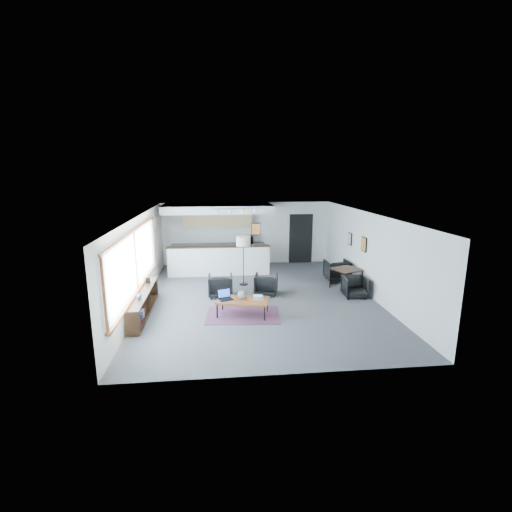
{
  "coord_description": "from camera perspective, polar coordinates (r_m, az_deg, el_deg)",
  "views": [
    {
      "loc": [
        -1.24,
        -10.9,
        3.85
      ],
      "look_at": [
        -0.04,
        0.4,
        1.25
      ],
      "focal_mm": 26.0,
      "sensor_mm": 36.0,
      "label": 1
    }
  ],
  "objects": [
    {
      "name": "dining_table",
      "position": [
        12.66,
        13.75,
        -2.19
      ],
      "size": [
        1.08,
        1.08,
        0.7
      ],
      "rotation": [
        0.0,
        0.0,
        0.39
      ],
      "color": "black",
      "rests_on": "floor"
    },
    {
      "name": "armchair_left",
      "position": [
        11.71,
        -5.49,
        -4.39
      ],
      "size": [
        0.75,
        0.7,
        0.76
      ],
      "primitive_type": "imported",
      "rotation": [
        0.0,
        0.0,
        3.13
      ],
      "color": "black",
      "rests_on": "floor"
    },
    {
      "name": "window",
      "position": [
        10.52,
        -18.07,
        -0.91
      ],
      "size": [
        0.1,
        5.95,
        1.66
      ],
      "color": "#8CBFFF",
      "rests_on": "room"
    },
    {
      "name": "track_light",
      "position": [
        13.19,
        -3.21,
        7.11
      ],
      "size": [
        1.6,
        0.07,
        0.15
      ],
      "color": "silver",
      "rests_on": "room"
    },
    {
      "name": "dining_chair_near",
      "position": [
        12.02,
        14.96,
        -4.7
      ],
      "size": [
        0.63,
        0.59,
        0.61
      ],
      "primitive_type": "imported",
      "rotation": [
        0.0,
        0.0,
        -0.06
      ],
      "color": "black",
      "rests_on": "floor"
    },
    {
      "name": "book_stack",
      "position": [
        10.18,
        0.35,
        -6.35
      ],
      "size": [
        0.32,
        0.27,
        0.09
      ],
      "rotation": [
        0.0,
        0.0,
        -0.14
      ],
      "color": "silver",
      "rests_on": "coffee_table"
    },
    {
      "name": "kitchenette",
      "position": [
        14.82,
        -5.81,
        3.22
      ],
      "size": [
        4.2,
        1.96,
        2.6
      ],
      "color": "white",
      "rests_on": "floor"
    },
    {
      "name": "wall_art_upper",
      "position": [
        13.66,
        14.23,
        2.58
      ],
      "size": [
        0.03,
        0.34,
        0.44
      ],
      "color": "black",
      "rests_on": "room"
    },
    {
      "name": "armchair_right",
      "position": [
        11.85,
        1.55,
        -4.22
      ],
      "size": [
        0.84,
        0.8,
        0.73
      ],
      "primitive_type": "imported",
      "rotation": [
        0.0,
        0.0,
        2.91
      ],
      "color": "black",
      "rests_on": "floor"
    },
    {
      "name": "kilim_rug",
      "position": [
        10.3,
        -2.03,
        -9.04
      ],
      "size": [
        2.09,
        1.52,
        0.01
      ],
      "rotation": [
        0.0,
        0.0,
        -0.08
      ],
      "color": "#512B3F",
      "rests_on": "floor"
    },
    {
      "name": "wall_art_lower",
      "position": [
        12.46,
        16.28,
        1.73
      ],
      "size": [
        0.03,
        0.38,
        0.48
      ],
      "color": "black",
      "rests_on": "room"
    },
    {
      "name": "doorway",
      "position": [
        15.97,
        6.86,
        2.79
      ],
      "size": [
        1.1,
        0.12,
        2.15
      ],
      "color": "black",
      "rests_on": "room"
    },
    {
      "name": "console",
      "position": [
        10.67,
        -16.94,
        -6.99
      ],
      "size": [
        0.35,
        3.0,
        0.8
      ],
      "color": "black",
      "rests_on": "floor"
    },
    {
      "name": "room",
      "position": [
        11.27,
        0.43,
        -0.19
      ],
      "size": [
        7.02,
        9.02,
        2.62
      ],
      "color": "#4D4D50",
      "rests_on": "ground"
    },
    {
      "name": "dining_chair_far",
      "position": [
        13.59,
        12.36,
        -2.32
      ],
      "size": [
        0.7,
        0.65,
        0.71
      ],
      "primitive_type": "imported",
      "rotation": [
        0.0,
        0.0,
        3.15
      ],
      "color": "black",
      "rests_on": "floor"
    },
    {
      "name": "ceramic_pot",
      "position": [
        10.15,
        -2.17,
        -5.97
      ],
      "size": [
        0.24,
        0.24,
        0.24
      ],
      "rotation": [
        0.0,
        0.0,
        -0.25
      ],
      "color": "gray",
      "rests_on": "coffee_table"
    },
    {
      "name": "floor_lamp",
      "position": [
        12.6,
        -1.96,
        2.04
      ],
      "size": [
        0.5,
        0.5,
        1.7
      ],
      "rotation": [
        0.0,
        0.0,
        -0.02
      ],
      "color": "black",
      "rests_on": "floor"
    },
    {
      "name": "coaster",
      "position": [
        9.92,
        -1.58,
        -7.12
      ],
      "size": [
        0.1,
        0.1,
        0.01
      ],
      "rotation": [
        0.0,
        0.0,
        0.08
      ],
      "color": "#E5590C",
      "rests_on": "coffee_table"
    },
    {
      "name": "coffee_table",
      "position": [
        10.15,
        -2.05,
        -6.88
      ],
      "size": [
        1.52,
        1.05,
        0.45
      ],
      "rotation": [
        0.0,
        0.0,
        -0.24
      ],
      "color": "brown",
      "rests_on": "floor"
    },
    {
      "name": "microwave",
      "position": [
        15.34,
        -1.64,
        2.67
      ],
      "size": [
        0.59,
        0.33,
        0.4
      ],
      "primitive_type": "imported",
      "rotation": [
        0.0,
        0.0,
        -0.01
      ],
      "color": "black",
      "rests_on": "kitchenette"
    },
    {
      "name": "laptop",
      "position": [
        10.19,
        -4.82,
        -6.18
      ],
      "size": [
        0.44,
        0.4,
        0.26
      ],
      "rotation": [
        0.0,
        0.0,
        0.34
      ],
      "color": "black",
      "rests_on": "coffee_table"
    }
  ]
}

